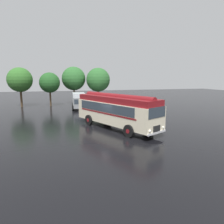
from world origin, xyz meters
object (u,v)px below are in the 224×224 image
object	(u,v)px
vintage_bus	(116,110)
car_near_left	(93,103)
box_van	(79,100)
car_mid_left	(112,103)

from	to	relation	value
vintage_bus	car_near_left	xyz separation A→B (m)	(0.13, 14.06, -1.05)
box_van	vintage_bus	bearing A→B (deg)	-80.90
car_near_left	box_van	bearing A→B (deg)	178.95
vintage_bus	box_van	bearing A→B (deg)	99.10
car_near_left	box_van	world-z (taller)	box_van
car_near_left	box_van	distance (m)	2.45
vintage_bus	car_near_left	size ratio (longest dim) A/B	2.31
box_van	car_mid_left	bearing A→B (deg)	-4.00
car_mid_left	box_van	xyz separation A→B (m)	(-5.54, 0.39, 0.52)
car_near_left	box_van	xyz separation A→B (m)	(-2.39, 0.04, 0.52)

